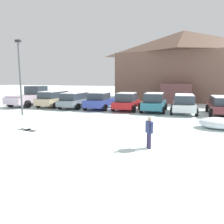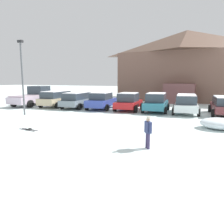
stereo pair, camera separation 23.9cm
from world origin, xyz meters
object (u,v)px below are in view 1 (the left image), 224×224
parked_maroon_van (222,105)px  plowed_snow_pile (219,123)px  ski_lodge (182,65)px  parked_grey_wagon (75,99)px  skier_teen_in_navy_coat (149,130)px  parked_red_sedan (127,102)px  parked_teal_hatchback (154,102)px  parked_beige_suv (54,98)px  parked_white_suv (184,103)px  pair_of_skis (27,130)px  parked_blue_hatchback (100,100)px  lamp_post (20,74)px  pickup_truck (31,97)px

parked_maroon_van → plowed_snow_pile: (-0.74, -5.74, -0.52)m
ski_lodge → parked_grey_wagon: (-9.71, -13.51, -4.02)m
parked_maroon_van → skier_teen_in_navy_coat: 11.72m
parked_red_sedan → parked_teal_hatchback: parked_teal_hatchback is taller
ski_lodge → parked_beige_suv: bearing=-132.5°
parked_white_suv → skier_teen_in_navy_coat: parked_white_suv is taller
parked_beige_suv → pair_of_skis: size_ratio=3.46×
parked_beige_suv → parked_maroon_van: (16.33, 0.39, -0.07)m
pair_of_skis → parked_maroon_van: bearing=42.2°
parked_white_suv → skier_teen_in_navy_coat: size_ratio=3.04×
ski_lodge → pair_of_skis: ski_lodge is taller
parked_grey_wagon → parked_teal_hatchback: bearing=2.2°
parked_blue_hatchback → parked_white_suv: 7.99m
parked_white_suv → parked_grey_wagon: bearing=-179.5°
parked_teal_hatchback → parked_maroon_van: parked_teal_hatchback is taller
parked_beige_suv → lamp_post: size_ratio=0.77×
lamp_post → skier_teen_in_navy_coat: bearing=-23.5°
pickup_truck → parked_grey_wagon: bearing=-0.8°
ski_lodge → parked_grey_wagon: size_ratio=3.79×
pair_of_skis → plowed_snow_pile: size_ratio=0.58×
plowed_snow_pile → pickup_truck: bearing=163.8°
parked_white_suv → lamp_post: size_ratio=0.71×
parked_grey_wagon → skier_teen_in_navy_coat: parked_grey_wagon is taller
parked_red_sedan → pair_of_skis: parked_red_sedan is taller
parked_grey_wagon → parked_red_sedan: size_ratio=1.16×
skier_teen_in_navy_coat → parked_teal_hatchback: bearing=98.6°
ski_lodge → plowed_snow_pile: size_ratio=7.83×
parked_beige_suv → parked_grey_wagon: parked_beige_suv is taller
parked_white_suv → parked_teal_hatchback: bearing=175.1°
ski_lodge → parked_blue_hatchback: size_ratio=4.00×
parked_teal_hatchback → lamp_post: 11.75m
parked_white_suv → skier_teen_in_navy_coat: (-0.95, -10.70, -0.09)m
parked_maroon_van → skier_teen_in_navy_coat: bearing=-109.7°
parked_red_sedan → parked_grey_wagon: bearing=-178.6°
skier_teen_in_navy_coat → lamp_post: lamp_post is taller
parked_teal_hatchback → pickup_truck: bearing=-179.1°
parked_grey_wagon → parked_red_sedan: bearing=1.4°
parked_blue_hatchback → parked_red_sedan: (2.81, 0.01, -0.00)m
parked_blue_hatchback → skier_teen_in_navy_coat: bearing=-56.7°
parked_grey_wagon → skier_teen_in_navy_coat: (9.75, -10.61, -0.08)m
parked_red_sedan → parked_beige_suv: bearing=-179.3°
parked_teal_hatchback → pair_of_skis: size_ratio=3.39×
parked_blue_hatchback → plowed_snow_pile: 11.62m
parked_beige_suv → parked_red_sedan: 8.14m
lamp_post → plowed_snow_pile: lamp_post is taller
parked_teal_hatchback → pickup_truck: (-13.75, -0.23, 0.14)m
pair_of_skis → parked_teal_hatchback: bearing=60.9°
parked_grey_wagon → parked_maroon_van: (13.71, 0.42, -0.03)m
plowed_snow_pile → parked_blue_hatchback: bearing=152.1°
parked_grey_wagon → plowed_snow_pile: 14.03m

